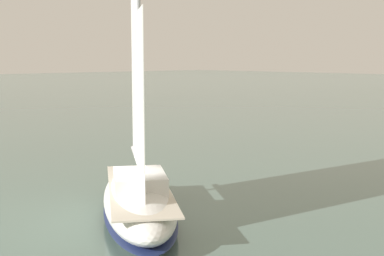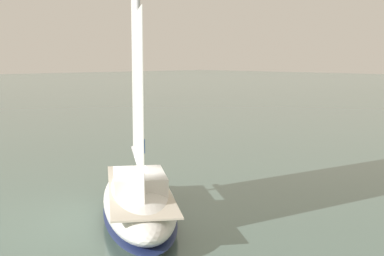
{
  "view_description": "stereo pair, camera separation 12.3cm",
  "coord_description": "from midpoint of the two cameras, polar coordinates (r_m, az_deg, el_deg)",
  "views": [
    {
      "loc": [
        16.79,
        -13.12,
        6.61
      ],
      "look_at": [
        0.0,
        3.0,
        3.56
      ],
      "focal_mm": 50.0,
      "sensor_mm": 36.0,
      "label": 1
    },
    {
      "loc": [
        16.87,
        -13.03,
        6.61
      ],
      "look_at": [
        0.0,
        3.0,
        3.56
      ],
      "focal_mm": 50.0,
      "sensor_mm": 36.0,
      "label": 2
    }
  ],
  "objects": [
    {
      "name": "ground_plane",
      "position": [
        22.31,
        -5.52,
        -9.8
      ],
      "size": [
        400.0,
        400.0,
        0.0
      ],
      "primitive_type": "plane",
      "color": "slate"
    },
    {
      "name": "sailboat_main",
      "position": [
        22.0,
        -5.55,
        -7.05
      ],
      "size": [
        10.12,
        8.14,
        14.11
      ],
      "color": "white",
      "rests_on": "ground"
    }
  ]
}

